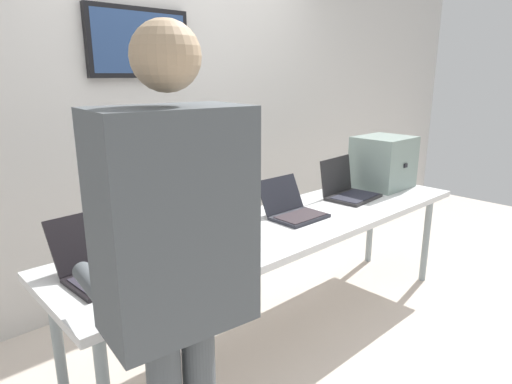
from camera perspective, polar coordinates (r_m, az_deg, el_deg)
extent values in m
cube|color=beige|center=(2.97, 4.08, -17.73)|extent=(8.00, 8.00, 0.04)
cube|color=beige|center=(3.36, -9.94, 11.62)|extent=(8.00, 0.06, 2.79)
cube|color=black|center=(3.15, -14.93, 18.25)|extent=(0.73, 0.05, 0.45)
cube|color=navy|center=(3.14, -14.80, 18.28)|extent=(0.67, 0.02, 0.39)
cube|color=silver|center=(2.64, 4.38, -4.24)|extent=(2.80, 0.70, 0.04)
cylinder|color=gray|center=(3.67, 21.27, -5.71)|extent=(0.05, 0.05, 0.69)
cylinder|color=gray|center=(2.36, -24.29, -18.12)|extent=(0.05, 0.05, 0.69)
cylinder|color=gray|center=(3.89, 14.68, -3.97)|extent=(0.05, 0.05, 0.69)
cube|color=gray|center=(3.53, 16.22, 3.78)|extent=(0.41, 0.36, 0.39)
cube|color=black|center=(3.44, 18.90, 3.28)|extent=(0.04, 0.01, 0.03)
cube|color=black|center=(2.01, -18.68, -10.62)|extent=(0.32, 0.28, 0.02)
cube|color=#302D38|center=(1.99, -18.53, -10.43)|extent=(0.29, 0.22, 0.00)
cube|color=black|center=(2.12, -21.40, -5.91)|extent=(0.31, 0.15, 0.23)
cube|color=#29543D|center=(2.12, -21.43, -5.93)|extent=(0.28, 0.13, 0.20)
cube|color=#A9B5B7|center=(2.31, -5.25, -6.40)|extent=(0.37, 0.27, 0.02)
cube|color=#293238|center=(2.29, -5.10, -6.20)|extent=(0.33, 0.21, 0.00)
cube|color=#A9B5B7|center=(2.38, -7.11, -2.65)|extent=(0.35, 0.09, 0.23)
cube|color=#2E4D74|center=(2.38, -7.15, -2.65)|extent=(0.32, 0.08, 0.20)
cube|color=black|center=(2.68, 5.67, -3.27)|extent=(0.33, 0.23, 0.02)
cube|color=#32292E|center=(2.67, 5.86, -3.08)|extent=(0.30, 0.18, 0.00)
cube|color=black|center=(2.76, 3.21, -0.30)|extent=(0.32, 0.11, 0.21)
cube|color=#28603E|center=(2.76, 3.17, -0.31)|extent=(0.30, 0.09, 0.18)
cube|color=#262526|center=(3.17, 12.58, -0.66)|extent=(0.39, 0.29, 0.02)
cube|color=#272733|center=(3.16, 12.80, -0.49)|extent=(0.36, 0.24, 0.00)
cube|color=#262526|center=(3.21, 10.41, 2.17)|extent=(0.37, 0.08, 0.25)
cube|color=white|center=(3.21, 10.36, 2.17)|extent=(0.34, 0.07, 0.23)
cube|color=#52585C|center=(1.30, -10.61, -3.78)|extent=(0.47, 0.31, 0.66)
sphere|color=tan|center=(1.24, -11.69, 16.97)|extent=(0.19, 0.19, 0.19)
cylinder|color=#52585C|center=(1.61, -20.17, -11.55)|extent=(0.11, 0.33, 0.07)
cylinder|color=#52585C|center=(1.72, -9.49, -9.10)|extent=(0.11, 0.33, 0.07)
cylinder|color=#315691|center=(1.92, -7.29, -9.78)|extent=(0.08, 0.08, 0.10)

